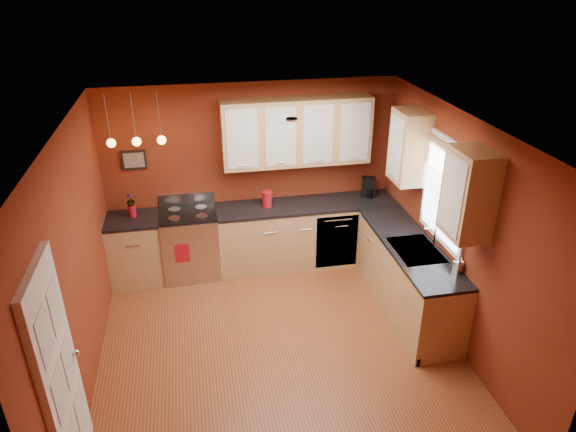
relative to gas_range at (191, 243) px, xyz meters
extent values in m
plane|color=brown|center=(0.92, -1.80, -0.48)|extent=(4.20, 4.20, 0.00)
cube|color=white|center=(0.92, -1.80, 2.12)|extent=(4.00, 4.20, 0.02)
cube|color=maroon|center=(0.92, 0.30, 0.82)|extent=(4.00, 0.02, 2.60)
cube|color=maroon|center=(0.92, -3.90, 0.82)|extent=(4.00, 0.02, 2.60)
cube|color=maroon|center=(-1.08, -1.80, 0.82)|extent=(0.02, 4.20, 2.60)
cube|color=maroon|center=(2.92, -1.80, 0.82)|extent=(0.02, 4.20, 2.60)
cube|color=tan|center=(-0.73, 0.00, -0.03)|extent=(0.70, 0.60, 0.90)
cube|color=tan|center=(1.65, 0.00, -0.03)|extent=(2.54, 0.60, 0.90)
cube|color=tan|center=(2.62, -1.35, -0.03)|extent=(0.60, 2.10, 0.90)
cube|color=black|center=(-0.73, 0.00, 0.44)|extent=(0.70, 0.62, 0.04)
cube|color=black|center=(1.65, 0.00, 0.44)|extent=(2.54, 0.62, 0.04)
cube|color=black|center=(2.62, -1.35, 0.44)|extent=(0.62, 2.10, 0.04)
cube|color=#B4B4B9|center=(0.00, 0.00, -0.02)|extent=(0.76, 0.64, 0.92)
cube|color=black|center=(0.00, -0.30, 0.00)|extent=(0.55, 0.02, 0.32)
cylinder|color=#B4B4B9|center=(0.00, -0.31, 0.24)|extent=(0.60, 0.02, 0.02)
cube|color=black|center=(0.00, 0.00, 0.45)|extent=(0.76, 0.60, 0.03)
cylinder|color=gray|center=(-0.18, -0.14, 0.47)|extent=(0.16, 0.16, 0.01)
cylinder|color=gray|center=(0.18, -0.14, 0.47)|extent=(0.16, 0.16, 0.01)
cylinder|color=gray|center=(-0.18, 0.14, 0.47)|extent=(0.16, 0.16, 0.01)
cylinder|color=gray|center=(0.18, 0.14, 0.47)|extent=(0.16, 0.16, 0.01)
cube|color=#B4B4B9|center=(0.00, 0.30, 0.55)|extent=(0.76, 0.04, 0.16)
cube|color=#B4B4B9|center=(2.02, -0.29, -0.03)|extent=(0.60, 0.02, 0.80)
cube|color=gray|center=(2.62, -1.50, 0.43)|extent=(0.50, 0.70, 0.05)
cube|color=black|center=(2.62, -1.33, 0.42)|extent=(0.42, 0.30, 0.02)
cube|color=black|center=(2.62, -1.67, 0.42)|extent=(0.42, 0.30, 0.02)
cylinder|color=silver|center=(2.84, -1.50, 0.60)|extent=(0.02, 0.02, 0.28)
cylinder|color=silver|center=(2.77, -1.50, 0.73)|extent=(0.16, 0.02, 0.02)
cube|color=white|center=(2.90, -1.50, 1.17)|extent=(0.04, 1.02, 1.22)
cube|color=white|center=(2.89, -1.50, 1.17)|extent=(0.01, 0.90, 1.10)
cube|color=olive|center=(2.87, -1.50, 1.54)|extent=(0.02, 0.96, 0.36)
cube|color=white|center=(-1.05, -3.00, 0.54)|extent=(0.06, 0.82, 2.05)
cube|color=silver|center=(-1.02, -3.18, 1.12)|extent=(0.00, 0.28, 0.40)
cube|color=silver|center=(-1.02, -2.82, 1.12)|extent=(0.00, 0.28, 0.40)
cube|color=silver|center=(-1.02, -3.18, 0.57)|extent=(0.00, 0.28, 0.40)
cube|color=silver|center=(-1.02, -2.82, 0.57)|extent=(0.00, 0.28, 0.40)
cube|color=silver|center=(-1.02, -2.82, 0.02)|extent=(0.00, 0.28, 0.40)
sphere|color=silver|center=(-0.99, -2.67, 0.52)|extent=(0.06, 0.06, 0.06)
cube|color=tan|center=(1.52, 0.12, 1.47)|extent=(2.00, 0.35, 0.90)
cube|color=tan|center=(2.75, -1.48, 1.47)|extent=(0.35, 1.95, 0.90)
cube|color=black|center=(-0.63, 0.28, 1.17)|extent=(0.32, 0.03, 0.26)
cylinder|color=gray|center=(-0.83, -0.05, 1.82)|extent=(0.01, 0.01, 0.60)
sphere|color=#FFA53F|center=(-0.83, -0.05, 1.52)|extent=(0.11, 0.11, 0.11)
cylinder|color=gray|center=(-0.53, -0.05, 1.82)|extent=(0.01, 0.01, 0.60)
sphere|color=#FFA53F|center=(-0.53, -0.05, 1.52)|extent=(0.11, 0.11, 0.11)
cylinder|color=gray|center=(-0.23, -0.05, 1.82)|extent=(0.01, 0.01, 0.60)
sphere|color=#FFA53F|center=(-0.23, -0.05, 1.52)|extent=(0.11, 0.11, 0.11)
cylinder|color=#A4111B|center=(1.09, 0.02, 0.56)|extent=(0.14, 0.14, 0.20)
cylinder|color=#A4111B|center=(1.09, 0.02, 0.67)|extent=(0.15, 0.15, 0.02)
cylinder|color=#A4111B|center=(-0.72, 0.06, 0.54)|extent=(0.10, 0.10, 0.16)
imported|color=#A4111B|center=(-0.72, 0.06, 0.70)|extent=(0.13, 0.13, 0.19)
cube|color=black|center=(2.58, 0.09, 0.60)|extent=(0.23, 0.20, 0.28)
cylinder|color=black|center=(2.58, 0.03, 0.52)|extent=(0.13, 0.13, 0.13)
imported|color=silver|center=(2.86, -2.05, 0.56)|extent=(0.11, 0.11, 0.20)
cube|color=#A4111B|center=(-0.12, -0.33, 0.04)|extent=(0.19, 0.01, 0.27)
camera|label=1|loc=(0.13, -6.34, 3.50)|focal=32.00mm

